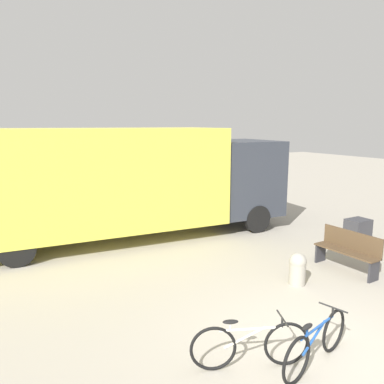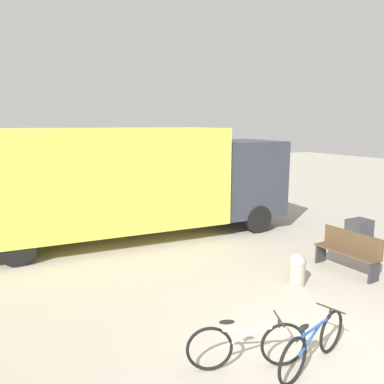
# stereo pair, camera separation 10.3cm
# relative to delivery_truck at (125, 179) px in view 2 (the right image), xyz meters

# --- Properties ---
(ground_plane) EXTENTS (60.00, 60.00, 0.00)m
(ground_plane) POSITION_rel_delivery_truck_xyz_m (0.67, -6.92, -1.78)
(ground_plane) COLOR #A8A091
(delivery_truck) EXTENTS (9.87, 3.24, 3.25)m
(delivery_truck) POSITION_rel_delivery_truck_xyz_m (0.00, 0.00, 0.00)
(delivery_truck) COLOR #EAE04C
(delivery_truck) RESTS_ON ground
(park_bench) EXTENTS (0.47, 1.53, 0.93)m
(park_bench) POSITION_rel_delivery_truck_xyz_m (3.65, -4.94, -1.28)
(park_bench) COLOR brown
(park_bench) RESTS_ON ground
(bicycle_near) EXTENTS (1.58, 0.73, 0.74)m
(bicycle_near) POSITION_rel_delivery_truck_xyz_m (-0.53, -6.68, -1.43)
(bicycle_near) COLOR black
(bicycle_near) RESTS_ON ground
(bicycle_middle) EXTENTS (1.65, 0.56, 0.74)m
(bicycle_middle) POSITION_rel_delivery_truck_xyz_m (0.30, -7.10, -1.43)
(bicycle_middle) COLOR black
(bicycle_middle) RESTS_ON ground
(bollard_near_bench) EXTENTS (0.36, 0.36, 0.69)m
(bollard_near_bench) POSITION_rel_delivery_truck_xyz_m (2.07, -4.95, -1.42)
(bollard_near_bench) COLOR #9E998C
(bollard_near_bench) RESTS_ON ground
(utility_box) EXTENTS (0.64, 0.50, 0.70)m
(utility_box) POSITION_rel_delivery_truck_xyz_m (5.61, -3.71, -1.43)
(utility_box) COLOR #38383D
(utility_box) RESTS_ON ground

